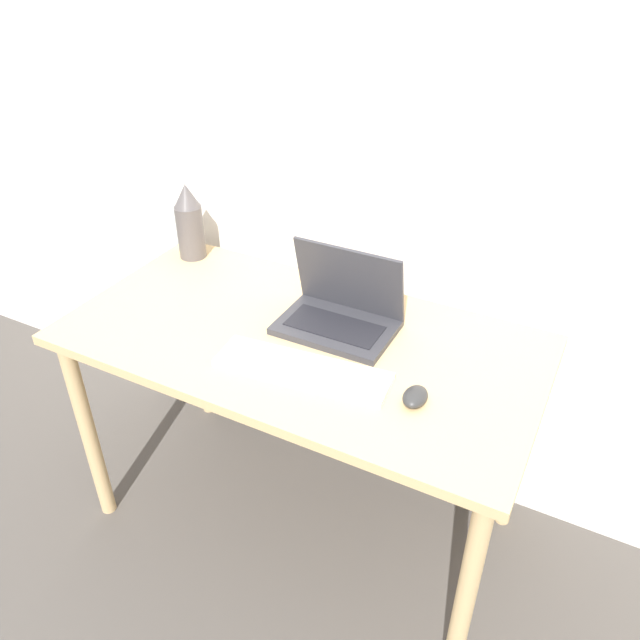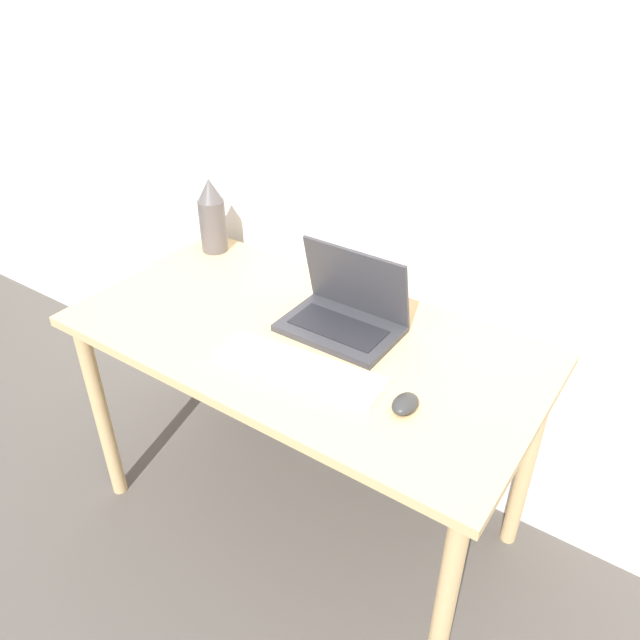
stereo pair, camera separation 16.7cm
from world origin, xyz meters
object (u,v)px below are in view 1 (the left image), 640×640
at_px(mouse, 415,397).
at_px(vase, 189,222).
at_px(keyboard, 302,369).
at_px(laptop, 341,310).

relative_size(mouse, vase, 0.32).
bearing_deg(vase, keyboard, -31.31).
bearing_deg(keyboard, laptop, 92.21).
bearing_deg(mouse, laptop, 144.62).
bearing_deg(laptop, keyboard, -87.79).
height_order(laptop, mouse, laptop).
bearing_deg(laptop, mouse, -35.38).
relative_size(keyboard, vase, 1.80).
height_order(keyboard, mouse, mouse).
distance_m(mouse, vase, 1.04).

